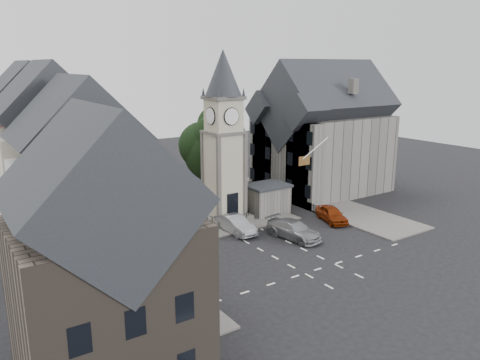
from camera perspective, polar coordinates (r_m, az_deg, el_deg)
ground at (r=39.91m, az=4.23°, el=-8.00°), size 120.00×120.00×0.00m
pavement_west at (r=39.47m, az=-16.09°, el=-8.68°), size 6.00×30.00×0.14m
pavement_east at (r=53.06m, az=9.15°, el=-2.48°), size 6.00×26.00×0.14m
central_island at (r=46.81m, az=-0.36°, el=-4.52°), size 10.00×8.00×0.16m
road_markings at (r=36.10m, az=9.69°, el=-10.60°), size 20.00×8.00×0.01m
clock_tower at (r=44.12m, az=-2.00°, el=5.10°), size 4.86×4.86×16.25m
stone_shelter at (r=47.81m, az=3.28°, el=-2.30°), size 4.30×3.30×3.08m
town_tree at (r=49.56m, az=-3.08°, el=4.71°), size 7.20×7.20×10.80m
warning_sign_post at (r=41.78m, az=-3.81°, el=-4.02°), size 0.70×0.19×2.85m
terrace_pink at (r=46.43m, az=-24.00°, el=2.41°), size 8.10×7.60×12.80m
terrace_cream at (r=38.71m, az=-21.87°, el=0.54°), size 8.10×7.60×12.80m
terrace_tudor at (r=31.24m, az=-18.63°, el=-2.95°), size 8.10×7.60×12.00m
building_sw_stone at (r=22.99m, az=-15.96°, el=-11.06°), size 8.60×7.60×10.40m
backdrop_west at (r=59.12m, az=-22.53°, el=2.23°), size 20.00×10.00×8.00m
east_building at (r=56.27m, az=10.01°, el=4.88°), size 14.40×11.40×12.60m
east_boundary_wall at (r=52.62m, az=5.45°, el=-2.08°), size 0.40×16.00×0.90m
flagpole at (r=45.99m, az=9.20°, el=3.87°), size 3.68×0.10×2.74m
car_west_blue at (r=30.64m, az=-8.09°, el=-13.71°), size 4.55×3.47×1.44m
car_west_silver at (r=33.33m, az=-10.56°, el=-11.59°), size 4.12×2.81×1.29m
car_west_grey at (r=36.47m, az=-12.94°, el=-9.24°), size 5.91×4.67×1.49m
car_island_silver at (r=42.51m, az=-0.57°, el=-5.44°), size 1.82×4.82×1.57m
car_island_east at (r=41.48m, az=6.56°, el=-6.04°), size 2.98×5.65×1.56m
car_east_red at (r=46.35m, az=11.12°, el=-4.10°), size 3.06×4.75×1.51m
pedestrian at (r=50.95m, az=5.17°, el=-2.01°), size 0.77×0.58×1.92m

